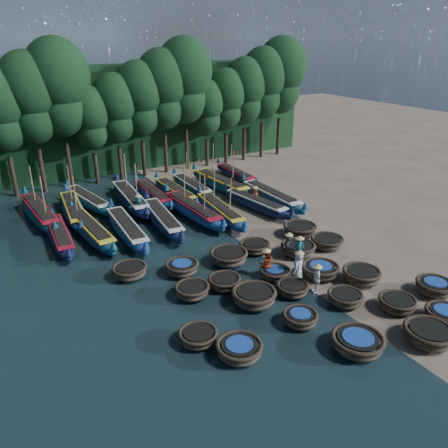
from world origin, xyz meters
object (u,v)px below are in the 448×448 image
coracle_3 (429,334)px  long_boat_15 (192,186)px  fisherman_2 (266,263)px  coracle_21 (182,268)px  long_boat_2 (91,230)px  fisherman_5 (139,206)px  long_boat_17 (236,174)px  long_boat_8 (271,196)px  long_boat_14 (175,192)px  coracle_6 (300,318)px  fisherman_3 (288,245)px  long_boat_3 (127,229)px  fisherman_6 (255,195)px  coracle_16 (224,282)px  long_boat_13 (152,194)px  coracle_7 (345,298)px  coracle_19 (327,242)px  coracle_17 (275,273)px  long_boat_16 (221,183)px  coracle_10 (198,336)px  coracle_13 (320,270)px  coracle_5 (239,349)px  coracle_14 (361,275)px  fisherman_4 (317,278)px  coracle_2 (357,343)px  coracle_8 (397,303)px  coracle_18 (298,249)px  fisherman_0 (299,266)px  coracle_9 (434,287)px  coracle_15 (192,290)px  long_boat_7 (256,203)px  long_boat_6 (220,211)px  long_boat_1 (60,236)px  long_boat_12 (130,198)px  long_boat_11 (88,200)px  coracle_11 (254,296)px  coracle_22 (229,257)px  long_boat_9 (39,213)px  fisherman_1 (299,248)px  long_boat_4 (163,219)px  coracle_20 (130,271)px  coracle_24 (300,229)px

coracle_3 → long_boat_15: bearing=89.2°
fisherman_2 → coracle_21: bearing=-15.5°
long_boat_2 → fisherman_5: 4.42m
coracle_3 → long_boat_17: bearing=77.2°
long_boat_8 → long_boat_14: bearing=140.8°
coracle_6 → fisherman_3: (3.84, 5.69, 0.43)m
long_boat_3 → fisherman_6: fisherman_6 is taller
long_boat_3 → long_boat_8: long_boat_8 is taller
coracle_16 → long_boat_13: size_ratio=0.23×
coracle_7 → coracle_19: (3.76, 5.28, 0.01)m
coracle_17 → long_boat_16: 15.59m
coracle_10 → coracle_13: size_ratio=0.82×
coracle_5 → coracle_19: (10.46, 5.83, 0.01)m
coracle_14 → fisherman_4: bearing=168.0°
coracle_2 → coracle_8: bearing=15.9°
coracle_6 → coracle_18: 7.19m
fisherman_0 → fisherman_3: (1.28, 2.47, -0.11)m
coracle_9 → coracle_18: size_ratio=0.95×
coracle_15 → coracle_21: bearing=76.3°
long_boat_7 → long_boat_14: bearing=119.5°
long_boat_6 → fisherman_0: long_boat_6 is taller
long_boat_1 → long_boat_12: bearing=37.0°
coracle_2 → long_boat_11: long_boat_11 is taller
coracle_11 → fisherman_3: bearing=33.9°
coracle_22 → long_boat_9: long_boat_9 is taller
long_boat_16 → fisherman_3: 13.32m
long_boat_3 → fisherman_6: bearing=5.9°
coracle_15 → fisherman_0: bearing=-14.4°
long_boat_14 → coracle_11: bearing=-101.5°
long_boat_12 → fisherman_4: (3.97, -17.25, 0.24)m
coracle_17 → long_boat_15: 15.75m
long_boat_15 → fisherman_5: bearing=-151.2°
long_boat_3 → fisherman_1: 11.59m
coracle_14 → long_boat_13: bearing=104.6°
coracle_13 → fisherman_0: (-1.34, 0.33, 0.51)m
long_boat_1 → coracle_7: bearing=-50.3°
long_boat_4 → fisherman_5: bearing=115.2°
long_boat_6 → coracle_6: bearing=-98.9°
coracle_16 → fisherman_2: fisherman_2 is taller
coracle_20 → long_boat_13: bearing=61.7°
coracle_2 → long_boat_6: (2.54, 15.92, 0.13)m
coracle_10 → fisherman_2: size_ratio=0.95×
coracle_10 → long_boat_7: 16.48m
coracle_16 → long_boat_17: size_ratio=0.25×
long_boat_8 → coracle_24: bearing=-108.6°
coracle_20 → long_boat_13: size_ratio=0.25×
coracle_5 → long_boat_13: 20.23m
coracle_21 → coracle_22: coracle_22 is taller
fisherman_2 → fisherman_5: (-2.92, 11.88, 0.02)m
coracle_6 → fisherman_3: bearing=56.0°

